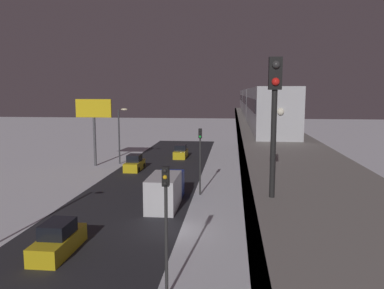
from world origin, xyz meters
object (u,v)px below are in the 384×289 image
sedan_yellow_3 (58,240)px  traffic_light_near (166,213)px  sedan_yellow (135,164)px  rail_signal (274,103)px  commercial_billboard (94,115)px  box_truck (166,190)px  subway_train (255,102)px  sedan_yellow_2 (181,152)px  traffic_light_mid (200,152)px

sedan_yellow_3 → traffic_light_near: size_ratio=0.74×
sedan_yellow → rail_signal: bearing=110.6°
sedan_yellow → commercial_billboard: commercial_billboard is taller
box_truck → commercial_billboard: (12.56, -16.93, 5.48)m
sedan_yellow_3 → subway_train: bearing=-114.1°
box_truck → commercial_billboard: 21.78m
sedan_yellow → sedan_yellow_2: same height
rail_signal → box_truck: rail_signal is taller
rail_signal → traffic_light_near: bearing=-55.1°
sedan_yellow_3 → traffic_light_mid: traffic_light_mid is taller
sedan_yellow → traffic_light_mid: size_ratio=0.69×
traffic_light_mid → sedan_yellow_2: bearing=-77.3°
sedan_yellow_2 → traffic_light_near: 40.10m
box_truck → sedan_yellow_3: bearing=65.9°
subway_train → commercial_billboard: subway_train is taller
sedan_yellow_2 → traffic_light_mid: 21.64m
rail_signal → sedan_yellow_3: bearing=-41.9°
sedan_yellow → traffic_light_mid: (-9.30, 11.11, 3.41)m
sedan_yellow_3 → traffic_light_mid: bearing=-117.6°
sedan_yellow_2 → traffic_light_mid: (-4.70, 20.85, 3.40)m
sedan_yellow_2 → traffic_light_near: traffic_light_near is taller
box_truck → traffic_light_near: traffic_light_near is taller
sedan_yellow_3 → traffic_light_near: 9.38m
rail_signal → commercial_billboard: size_ratio=0.45×
rail_signal → sedan_yellow_2: bearing=-79.0°
rail_signal → traffic_light_mid: (4.19, -24.84, -5.28)m
traffic_light_near → sedan_yellow: bearing=-72.7°
subway_train → sedan_yellow_2: bearing=-26.0°
sedan_yellow → traffic_light_near: traffic_light_near is taller
traffic_light_near → commercial_billboard: (15.26, -32.18, 2.63)m
rail_signal → subway_train: bearing=-92.5°
sedan_yellow_3 → box_truck: 11.79m
traffic_light_mid → sedan_yellow: bearing=-50.1°
sedan_yellow_2 → sedan_yellow_3: 35.30m
box_truck → traffic_light_mid: size_ratio=1.16×
traffic_light_mid → commercial_billboard: (15.26, -13.35, 2.63)m
sedan_yellow_3 → traffic_light_mid: 16.53m
rail_signal → sedan_yellow_2: rail_signal is taller
subway_train → commercial_billboard: bearing=6.3°
sedan_yellow_3 → commercial_billboard: commercial_billboard is taller
rail_signal → sedan_yellow: bearing=-69.4°
subway_train → traffic_light_mid: 17.31m
subway_train → box_truck: size_ratio=7.50×
commercial_billboard → rail_signal: bearing=117.0°
traffic_light_mid → rail_signal: bearing=99.6°
traffic_light_near → traffic_light_mid: 18.83m
box_truck → commercial_billboard: size_ratio=0.83×
traffic_light_near → commercial_billboard: 35.71m
box_truck → traffic_light_mid: bearing=-127.0°
sedan_yellow → traffic_light_near: 31.54m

